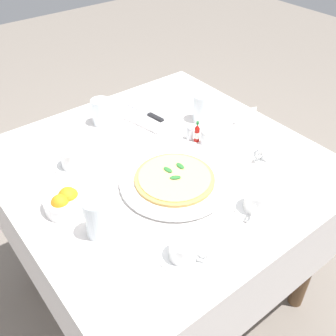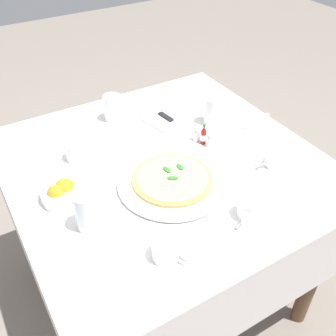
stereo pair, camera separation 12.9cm
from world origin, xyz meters
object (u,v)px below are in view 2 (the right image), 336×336
Objects in this scene: coffee_cup_center_back at (77,152)px; menu_card at (258,122)px; coffee_cup_near_left at (166,251)px; hot_sauce_bottle at (204,135)px; dinner_knife at (158,112)px; salt_shaker at (197,135)px; pizza at (172,178)px; pepper_shaker at (210,141)px; coffee_cup_near_right at (276,159)px; coffee_cup_far_left at (250,210)px; citrus_bowl at (65,192)px; water_glass_right_edge at (87,212)px; pizza_plate at (172,182)px; water_glass_far_right at (212,112)px; napkin_folded at (159,115)px; water_glass_left_edge at (113,109)px.

menu_card is at bearing -104.11° from coffee_cup_center_back.
hot_sauce_bottle is at bearing -44.98° from coffee_cup_near_left.
dinner_knife is 3.48× the size of salt_shaker.
pizza is 4.58× the size of salt_shaker.
pizza is at bearing 115.97° from pepper_shaker.
coffee_cup_near_right is 0.30m from salt_shaker.
coffee_cup_near_right is at bearing -100.32° from menu_card.
coffee_cup_near_right is 2.35× the size of salt_shaker.
coffee_cup_center_back is (0.52, 0.33, -0.00)m from coffee_cup_far_left.
citrus_bowl is 0.54m from pepper_shaker.
coffee_cup_near_left is 2.31× the size of pepper_shaker.
coffee_cup_near_right is (-0.10, -0.35, 0.00)m from pizza.
pizza is 1.72× the size of citrus_bowl.
citrus_bowl is 0.52m from salt_shaker.
dinner_knife is 2.23× the size of menu_card.
citrus_bowl is at bearing 7.59° from water_glass_right_edge.
pepper_shaker is at bearing -17.20° from coffee_cup_far_left.
pepper_shaker reaches higher than pizza_plate.
coffee_cup_near_left reaches higher than salt_shaker.
pepper_shaker is at bearing 141.94° from water_glass_far_right.
coffee_cup_near_right is 0.34m from water_glass_far_right.
coffee_cup_near_right is 0.51m from napkin_folded.
water_glass_right_edge is 0.62m from dinner_knife.
pizza_plate is at bearing 116.00° from pepper_shaker.
water_glass_left_edge reaches higher than dinner_knife.
salt_shaker is at bearing 178.48° from napkin_folded.
coffee_cup_near_right is at bearing -171.16° from napkin_folded.
pizza_plate is 0.27m from salt_shaker.
pizza_plate is 3.23× the size of water_glass_far_right.
dinner_knife is at bearing -116.37° from water_glass_left_edge.
salt_shaker is (0.17, -0.21, 0.01)m from pizza_plate.
hot_sauce_bottle is (-0.10, 0.11, -0.01)m from water_glass_far_right.
menu_card is at bearing -25.84° from coffee_cup_near_right.
menu_card is (0.36, -0.62, 0.00)m from coffee_cup_near_left.
pepper_shaker is (0.11, -0.23, 0.00)m from pizza.
napkin_folded is at bearing 48.95° from water_glass_far_right.
water_glass_right_edge is at bearing 148.59° from water_glass_left_edge.
coffee_cup_near_right reaches higher than pepper_shaker.
pizza_plate is 0.01m from pizza.
pizza is 1.98× the size of coffee_cup_far_left.
dinner_knife is at bearing 12.70° from pepper_shaker.
water_glass_right_edge is (-0.03, 0.30, 0.04)m from pizza_plate.
coffee_cup_near_right is at bearing -105.19° from pizza_plate.
citrus_bowl reaches higher than salt_shaker.
hot_sauce_bottle is 1.48× the size of pepper_shaker.
water_glass_left_edge reaches higher than hot_sauce_bottle.
water_glass_left_edge is 0.36m from salt_shaker.
salt_shaker is 0.25m from menu_card.
salt_shaker reaches higher than pizza_plate.
napkin_folded is (0.10, -0.38, -0.02)m from coffee_cup_center_back.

